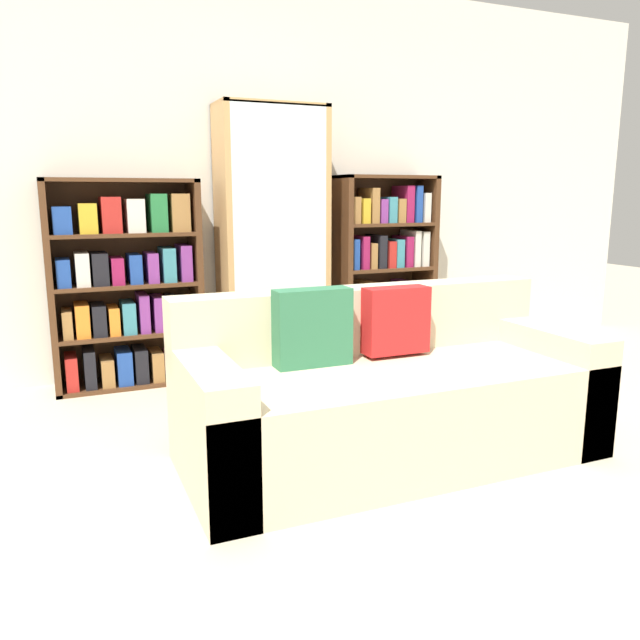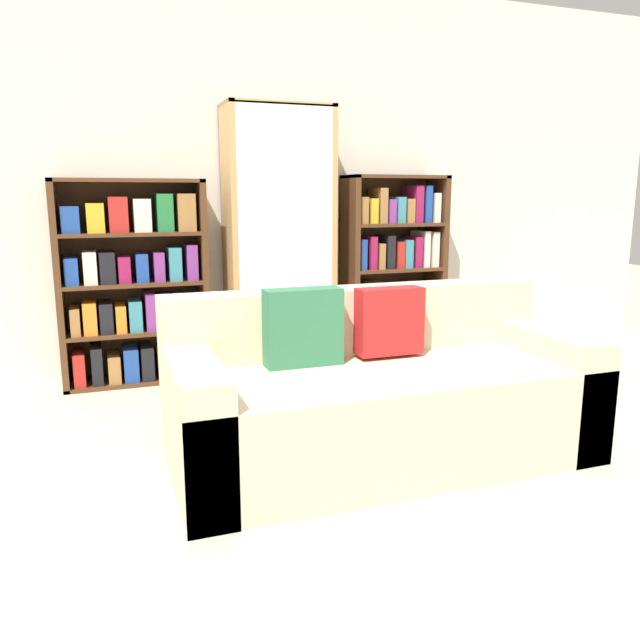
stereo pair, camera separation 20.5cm
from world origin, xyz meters
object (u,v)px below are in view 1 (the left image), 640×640
couch (388,396)px  wine_bottle (340,354)px  bookshelf_right (384,272)px  bookshelf_left (128,288)px  display_cabinet (272,243)px

couch → wine_bottle: 1.31m
bookshelf_right → couch: bearing=-118.0°
bookshelf_left → display_cabinet: display_cabinet is taller
display_cabinet → couch: bearing=-89.7°
bookshelf_left → bookshelf_right: 1.88m
couch → bookshelf_left: bookshelf_left is taller
couch → display_cabinet: (-0.01, 1.65, 0.61)m
display_cabinet → wine_bottle: size_ratio=4.54×
bookshelf_left → wine_bottle: (1.32, -0.41, -0.47)m
couch → bookshelf_right: 1.92m
bookshelf_left → display_cabinet: (0.98, -0.02, 0.27)m
display_cabinet → wine_bottle: bearing=-48.6°
bookshelf_right → wine_bottle: (-0.55, -0.40, -0.49)m
display_cabinet → wine_bottle: (0.34, -0.39, -0.74)m
couch → bookshelf_left: 1.97m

